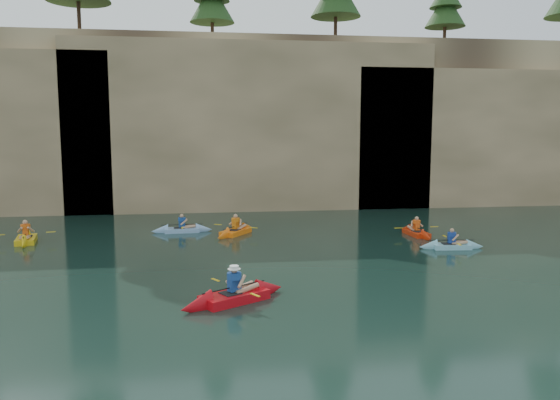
{
  "coord_description": "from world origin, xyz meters",
  "views": [
    {
      "loc": [
        -1.31,
        -13.86,
        5.3
      ],
      "look_at": [
        1.2,
        3.98,
        3.0
      ],
      "focal_mm": 35.0,
      "sensor_mm": 36.0,
      "label": 1
    }
  ],
  "objects": [
    {
      "name": "kayaker_yellow",
      "position": [
        -9.75,
        13.11,
        0.17
      ],
      "size": [
        2.59,
        3.37,
        1.35
      ],
      "rotation": [
        0.0,
        0.0,
        -1.38
      ],
      "color": "gold",
      "rests_on": "ground"
    },
    {
      "name": "cliff_slab_center",
      "position": [
        2.0,
        22.6,
        5.7
      ],
      "size": [
        24.0,
        2.4,
        11.4
      ],
      "primitive_type": "cube",
      "color": "tan",
      "rests_on": "ground"
    },
    {
      "name": "sea_cave_east",
      "position": [
        10.0,
        21.95,
        2.25
      ],
      "size": [
        5.0,
        1.0,
        4.5
      ],
      "primitive_type": "cube",
      "color": "black",
      "rests_on": "ground"
    },
    {
      "name": "cliff_slab_east",
      "position": [
        22.0,
        22.6,
        4.92
      ],
      "size": [
        26.0,
        2.4,
        9.84
      ],
      "primitive_type": "cube",
      "color": "tan",
      "rests_on": "ground"
    },
    {
      "name": "sea_cave_center",
      "position": [
        -4.0,
        21.95,
        1.6
      ],
      "size": [
        3.5,
        1.0,
        3.2
      ],
      "primitive_type": "cube",
      "color": "black",
      "rests_on": "ground"
    },
    {
      "name": "kayaker_orange",
      "position": [
        0.27,
        13.76,
        0.16
      ],
      "size": [
        2.57,
        3.27,
        1.31
      ],
      "rotation": [
        0.0,
        0.0,
        0.97
      ],
      "color": "orange",
      "rests_on": "ground"
    },
    {
      "name": "kayaker_ltblue_near",
      "position": [
        9.71,
        8.96,
        0.14
      ],
      "size": [
        2.99,
        2.29,
        1.16
      ],
      "rotation": [
        0.0,
        0.0,
        -0.1
      ],
      "color": "#7FC1D6",
      "rests_on": "ground"
    },
    {
      "name": "cliff",
      "position": [
        0.0,
        30.0,
        6.0
      ],
      "size": [
        70.0,
        16.0,
        12.0
      ],
      "primitive_type": "cube",
      "color": "tan",
      "rests_on": "ground"
    },
    {
      "name": "kayaker_red_far",
      "position": [
        9.37,
        12.22,
        0.15
      ],
      "size": [
        2.37,
        3.3,
        1.2
      ],
      "rotation": [
        0.0,
        0.0,
        1.63
      ],
      "color": "red",
      "rests_on": "ground"
    },
    {
      "name": "kayaker_ltblue_mid",
      "position": [
        -2.48,
        14.73,
        0.15
      ],
      "size": [
        3.19,
        2.37,
        1.2
      ],
      "rotation": [
        0.0,
        0.0,
        0.05
      ],
      "color": "#80A8D7",
      "rests_on": "ground"
    },
    {
      "name": "main_kayaker",
      "position": [
        -0.43,
        2.63,
        0.19
      ],
      "size": [
        3.7,
        2.73,
        1.42
      ],
      "rotation": [
        0.0,
        0.0,
        0.55
      ],
      "color": "red",
      "rests_on": "ground"
    },
    {
      "name": "ground",
      "position": [
        0.0,
        0.0,
        0.0
      ],
      "size": [
        160.0,
        160.0,
        0.0
      ],
      "primitive_type": "plane",
      "color": "black",
      "rests_on": "ground"
    }
  ]
}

